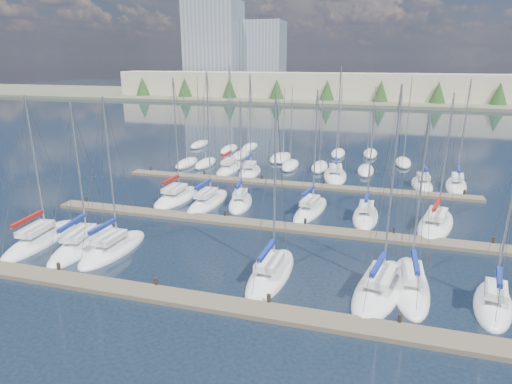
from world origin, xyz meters
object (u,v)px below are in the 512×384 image
(sailboat_f, at_px, (410,285))
(sailboat_c, at_px, (113,249))
(sailboat_m, at_px, (436,224))
(sailboat_l, at_px, (366,216))
(sailboat_a, at_px, (41,239))
(sailboat_h, at_px, (177,197))
(sailboat_j, at_px, (241,203))
(sailboat_p, at_px, (335,175))
(sailboat_g, at_px, (493,304))
(sailboat_b, at_px, (83,244))
(sailboat_k, at_px, (311,210))
(sailboat_o, at_px, (250,172))
(sailboat_i, at_px, (208,202))
(sailboat_e, at_px, (380,288))
(sailboat_q, at_px, (422,185))
(sailboat_r, at_px, (456,185))
(sailboat_n, at_px, (230,169))
(sailboat_d, at_px, (271,273))

(sailboat_f, xyz_separation_m, sailboat_c, (-23.33, -0.47, -0.00))
(sailboat_m, xyz_separation_m, sailboat_l, (-6.48, 0.39, 0.01))
(sailboat_l, distance_m, sailboat_a, 30.21)
(sailboat_f, distance_m, sailboat_h, 27.76)
(sailboat_j, xyz_separation_m, sailboat_c, (-6.56, -14.07, -0.01))
(sailboat_p, bearing_deg, sailboat_c, -124.33)
(sailboat_g, xyz_separation_m, sailboat_j, (-21.74, 14.71, -0.00))
(sailboat_b, relative_size, sailboat_k, 0.97)
(sailboat_g, bearing_deg, sailboat_f, 179.07)
(sailboat_m, height_order, sailboat_o, sailboat_o)
(sailboat_p, xyz_separation_m, sailboat_k, (-1.05, -14.48, 0.01))
(sailboat_o, bearing_deg, sailboat_h, -115.30)
(sailboat_o, bearing_deg, sailboat_c, -103.17)
(sailboat_f, height_order, sailboat_k, sailboat_k)
(sailboat_i, xyz_separation_m, sailboat_c, (-3.07, -13.25, -0.01))
(sailboat_e, relative_size, sailboat_q, 1.41)
(sailboat_o, distance_m, sailboat_j, 13.10)
(sailboat_e, height_order, sailboat_b, sailboat_e)
(sailboat_r, xyz_separation_m, sailboat_c, (-30.21, -27.65, -0.01))
(sailboat_f, relative_size, sailboat_q, 1.24)
(sailboat_c, bearing_deg, sailboat_n, 92.12)
(sailboat_p, distance_m, sailboat_l, 15.42)
(sailboat_m, bearing_deg, sailboat_n, 164.60)
(sailboat_g, height_order, sailboat_q, sailboat_g)
(sailboat_a, bearing_deg, sailboat_r, 31.54)
(sailboat_e, relative_size, sailboat_f, 1.14)
(sailboat_n, relative_size, sailboat_a, 1.15)
(sailboat_e, xyz_separation_m, sailboat_c, (-21.28, 0.56, -0.00))
(sailboat_n, distance_m, sailboat_j, 15.00)
(sailboat_b, bearing_deg, sailboat_e, -8.20)
(sailboat_p, height_order, sailboat_b, sailboat_p)
(sailboat_e, bearing_deg, sailboat_o, 135.38)
(sailboat_r, height_order, sailboat_n, sailboat_n)
(sailboat_m, height_order, sailboat_i, sailboat_i)
(sailboat_c, relative_size, sailboat_h, 0.95)
(sailboat_o, height_order, sailboat_r, sailboat_o)
(sailboat_r, xyz_separation_m, sailboat_q, (-4.04, -0.84, -0.01))
(sailboat_b, xyz_separation_m, sailboat_c, (3.03, -0.12, 0.01))
(sailboat_m, bearing_deg, sailboat_f, -89.02)
(sailboat_b, distance_m, sailboat_d, 16.64)
(sailboat_k, bearing_deg, sailboat_p, 95.21)
(sailboat_r, bearing_deg, sailboat_m, -97.44)
(sailboat_i, height_order, sailboat_c, sailboat_i)
(sailboat_d, xyz_separation_m, sailboat_c, (-13.59, 0.60, -0.01))
(sailboat_b, relative_size, sailboat_h, 0.90)
(sailboat_b, bearing_deg, sailboat_m, 17.30)
(sailboat_l, xyz_separation_m, sailboat_a, (-26.97, -13.60, -0.00))
(sailboat_n, bearing_deg, sailboat_m, -28.96)
(sailboat_f, distance_m, sailboat_g, 5.09)
(sailboat_e, distance_m, sailboat_r, 29.59)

